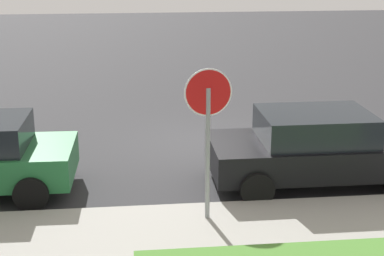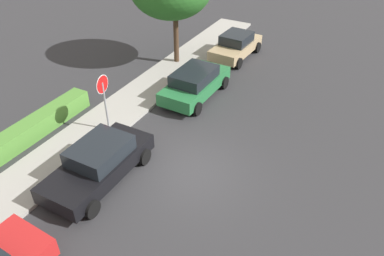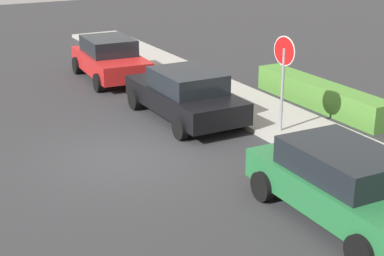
% 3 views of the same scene
% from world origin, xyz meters
% --- Properties ---
extents(ground_plane, '(60.00, 60.00, 0.00)m').
position_xyz_m(ground_plane, '(0.00, 0.00, 0.00)').
color(ground_plane, '#2D2D30').
extents(sidewalk_curb, '(32.00, 2.35, 0.14)m').
position_xyz_m(sidewalk_curb, '(0.00, 4.93, 0.07)').
color(sidewalk_curb, '#9E9B93').
rests_on(sidewalk_curb, ground_plane).
extents(stop_sign, '(0.79, 0.10, 2.74)m').
position_xyz_m(stop_sign, '(0.57, 4.36, 1.89)').
color(stop_sign, gray).
rests_on(stop_sign, ground_plane).
extents(parked_car_black, '(4.49, 2.09, 1.49)m').
position_xyz_m(parked_car_black, '(-1.92, 2.73, 0.76)').
color(parked_car_black, black).
rests_on(parked_car_black, ground_plane).
extents(parked_car_green, '(4.34, 2.10, 1.48)m').
position_xyz_m(parked_car_green, '(5.06, 2.51, 0.77)').
color(parked_car_green, '#236B38').
rests_on(parked_car_green, ground_plane).
extents(parked_car_tan, '(4.04, 2.11, 1.46)m').
position_xyz_m(parked_car_tan, '(10.42, 2.60, 0.73)').
color(parked_car_tan, tan).
rests_on(parked_car_tan, ground_plane).
extents(fire_hydrant, '(0.30, 0.22, 0.72)m').
position_xyz_m(fire_hydrant, '(5.45, 4.10, 0.36)').
color(fire_hydrant, red).
rests_on(fire_hydrant, ground_plane).
extents(front_yard_hedge, '(5.53, 0.82, 0.79)m').
position_xyz_m(front_yard_hedge, '(-0.93, 6.99, 0.39)').
color(front_yard_hedge, '#4C8433').
rests_on(front_yard_hedge, ground_plane).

